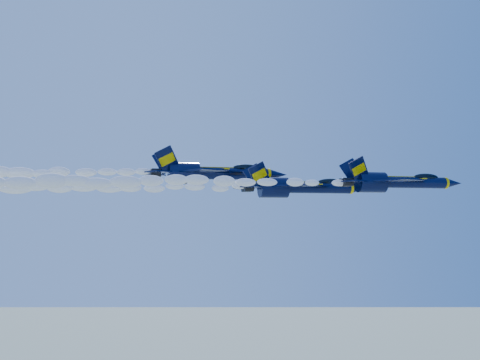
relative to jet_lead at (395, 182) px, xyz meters
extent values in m
cylinder|color=black|center=(2.57, 0.00, -0.06)|extent=(8.20, 1.37, 1.37)
ellipsoid|color=black|center=(-3.17, 0.00, -0.11)|extent=(1.42, 2.46, 5.83)
cone|color=black|center=(7.85, 0.00, -0.06)|extent=(2.37, 1.37, 1.37)
cylinder|color=#F4C500|center=(6.76, 0.00, -0.06)|extent=(0.32, 1.42, 1.42)
ellipsoid|color=black|center=(4.12, 0.00, 0.62)|extent=(3.28, 1.07, 0.90)
cube|color=#F4C500|center=(4.12, 0.00, 0.35)|extent=(3.83, 0.91, 0.16)
cube|color=black|center=(-1.53, -3.64, -0.06)|extent=(4.88, 5.79, 0.16)
cube|color=black|center=(-1.53, 3.64, -0.06)|extent=(4.88, 5.79, 0.16)
cube|color=#F4C500|center=(-0.25, -3.64, 0.03)|extent=(2.20, 4.56, 0.09)
cube|color=#F4C500|center=(-0.25, 3.64, 0.03)|extent=(2.20, 4.56, 0.09)
cube|color=black|center=(-5.17, -0.96, 1.30)|extent=(2.97, 0.94, 3.19)
cube|color=black|center=(-5.17, 0.96, 1.30)|extent=(2.97, 0.94, 3.19)
cylinder|color=black|center=(-6.36, -0.59, -0.15)|extent=(1.09, 1.00, 1.00)
cylinder|color=black|center=(-6.36, 0.59, -0.15)|extent=(1.09, 1.00, 1.00)
cube|color=#F4C500|center=(-0.16, 0.00, 0.65)|extent=(10.02, 0.32, 0.07)
ellipsoid|color=white|center=(-31.08, 0.00, -0.42)|extent=(48.53, 1.90, 1.71)
cylinder|color=black|center=(-6.55, 8.39, -0.38)|extent=(8.85, 1.47, 1.47)
ellipsoid|color=black|center=(-12.74, 8.39, -0.43)|extent=(1.53, 2.65, 6.29)
cone|color=black|center=(-0.85, 8.39, -0.38)|extent=(2.56, 1.47, 1.47)
cylinder|color=#F4C500|center=(-2.03, 8.39, -0.38)|extent=(0.34, 1.53, 1.53)
ellipsoid|color=black|center=(-4.88, 8.39, 0.36)|extent=(3.54, 1.15, 0.97)
cube|color=#F4C500|center=(-4.88, 8.39, 0.06)|extent=(4.13, 0.98, 0.18)
cube|color=black|center=(-10.97, 4.46, -0.38)|extent=(5.27, 6.25, 0.18)
cube|color=black|center=(-10.97, 12.32, -0.38)|extent=(5.27, 6.25, 0.18)
cube|color=#F4C500|center=(-9.59, 4.46, -0.28)|extent=(2.37, 4.92, 0.10)
cube|color=#F4C500|center=(-9.59, 12.32, -0.28)|extent=(2.37, 4.92, 0.10)
cube|color=black|center=(-14.90, 7.36, 1.10)|extent=(3.20, 1.01, 3.45)
cube|color=black|center=(-14.90, 9.42, 1.10)|extent=(3.20, 1.01, 3.45)
cylinder|color=black|center=(-16.18, 7.75, -0.48)|extent=(1.18, 1.08, 1.08)
cylinder|color=black|center=(-16.18, 9.03, -0.48)|extent=(1.18, 1.08, 1.08)
cube|color=#F4C500|center=(-9.50, 8.39, 0.39)|extent=(10.81, 0.34, 0.08)
ellipsoid|color=white|center=(-40.94, 8.39, -0.75)|extent=(48.53, 2.05, 1.85)
cylinder|color=black|center=(-16.46, 15.17, 1.77)|extent=(9.88, 1.65, 1.65)
ellipsoid|color=black|center=(-23.37, 15.17, 1.71)|extent=(1.71, 2.96, 7.02)
cone|color=black|center=(-10.10, 15.17, 1.77)|extent=(2.85, 1.65, 1.65)
cylinder|color=#F4C500|center=(-11.41, 15.17, 1.77)|extent=(0.38, 1.71, 1.71)
ellipsoid|color=black|center=(-14.60, 15.17, 2.59)|extent=(3.95, 1.28, 1.09)
cube|color=#F4C500|center=(-14.60, 15.17, 2.26)|extent=(4.61, 1.10, 0.20)
cube|color=black|center=(-21.40, 10.78, 1.77)|extent=(5.88, 6.97, 0.20)
cube|color=black|center=(-21.40, 19.56, 1.77)|extent=(5.88, 6.97, 0.20)
cube|color=#F4C500|center=(-19.86, 10.78, 1.88)|extent=(2.65, 5.50, 0.11)
cube|color=#F4C500|center=(-19.86, 19.56, 1.88)|extent=(2.65, 5.50, 0.11)
cube|color=black|center=(-25.79, 14.02, 3.41)|extent=(3.57, 1.13, 3.85)
cube|color=black|center=(-25.79, 16.32, 3.41)|extent=(3.57, 1.13, 3.85)
cylinder|color=black|center=(-27.22, 14.46, 1.66)|extent=(1.32, 1.21, 1.21)
cylinder|color=black|center=(-27.22, 15.88, 1.66)|extent=(1.32, 1.21, 1.21)
cube|color=#F4C500|center=(-19.75, 15.17, 2.62)|extent=(12.07, 0.38, 0.09)
camera|label=1|loc=(-35.38, -65.53, -4.42)|focal=45.00mm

